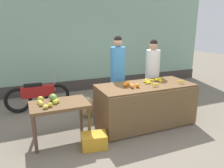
{
  "coord_description": "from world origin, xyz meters",
  "views": [
    {
      "loc": [
        -1.96,
        -3.78,
        2.11
      ],
      "look_at": [
        -0.3,
        0.15,
        0.95
      ],
      "focal_mm": 34.57,
      "sensor_mm": 36.0,
      "label": 1
    }
  ],
  "objects_px": {
    "vendor_woman_white_shirt": "(152,76)",
    "produce_crate": "(94,141)",
    "produce_sack": "(87,107)",
    "parked_motorcycle": "(38,95)",
    "vendor_woman_blue_shirt": "(118,76)"
  },
  "relations": [
    {
      "from": "vendor_woman_blue_shirt",
      "to": "produce_sack",
      "type": "bearing_deg",
      "value": 168.43
    },
    {
      "from": "vendor_woman_white_shirt",
      "to": "produce_sack",
      "type": "distance_m",
      "value": 1.78
    },
    {
      "from": "vendor_woman_blue_shirt",
      "to": "parked_motorcycle",
      "type": "xyz_separation_m",
      "value": [
        -1.75,
        1.04,
        -0.55
      ]
    },
    {
      "from": "vendor_woman_blue_shirt",
      "to": "vendor_woman_white_shirt",
      "type": "height_order",
      "value": "vendor_woman_blue_shirt"
    },
    {
      "from": "vendor_woman_white_shirt",
      "to": "parked_motorcycle",
      "type": "distance_m",
      "value": 2.93
    },
    {
      "from": "vendor_woman_white_shirt",
      "to": "produce_crate",
      "type": "distance_m",
      "value": 2.37
    },
    {
      "from": "parked_motorcycle",
      "to": "produce_crate",
      "type": "relative_size",
      "value": 3.64
    },
    {
      "from": "parked_motorcycle",
      "to": "produce_sack",
      "type": "height_order",
      "value": "parked_motorcycle"
    },
    {
      "from": "vendor_woman_white_shirt",
      "to": "produce_sack",
      "type": "height_order",
      "value": "vendor_woman_white_shirt"
    },
    {
      "from": "vendor_woman_white_shirt",
      "to": "produce_sack",
      "type": "bearing_deg",
      "value": 173.31
    },
    {
      "from": "vendor_woman_blue_shirt",
      "to": "produce_crate",
      "type": "bearing_deg",
      "value": -129.73
    },
    {
      "from": "parked_motorcycle",
      "to": "produce_sack",
      "type": "relative_size",
      "value": 3.28
    },
    {
      "from": "parked_motorcycle",
      "to": "produce_crate",
      "type": "bearing_deg",
      "value": -71.55
    },
    {
      "from": "vendor_woman_white_shirt",
      "to": "produce_crate",
      "type": "bearing_deg",
      "value": -148.99
    },
    {
      "from": "parked_motorcycle",
      "to": "produce_crate",
      "type": "xyz_separation_m",
      "value": [
        0.75,
        -2.24,
        -0.27
      ]
    }
  ]
}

